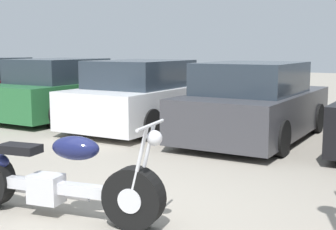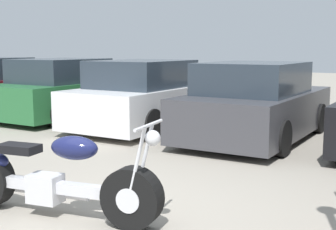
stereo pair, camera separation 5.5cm
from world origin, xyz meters
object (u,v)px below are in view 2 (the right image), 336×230
Objects in this scene: motorcycle at (52,179)px; parked_car_green at (66,91)px; parked_car_dark_grey at (256,104)px; parked_car_white at (147,97)px.

parked_car_green is (-4.76, 5.31, 0.28)m from motorcycle.
motorcycle is 7.14m from parked_car_green.
parked_car_green is 1.00× the size of parked_car_dark_grey.
parked_car_white is 1.00× the size of parked_car_dark_grey.
parked_car_green reaches higher than motorcycle.
parked_car_white is (2.55, -0.18, 0.00)m from parked_car_green.
parked_car_green is at bearing 176.01° from parked_car_white.
motorcycle is 5.07m from parked_car_dark_grey.
motorcycle is 0.59× the size of parked_car_white.
motorcycle is 0.59× the size of parked_car_dark_grey.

